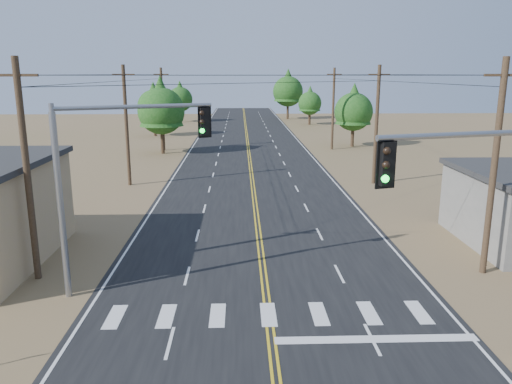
{
  "coord_description": "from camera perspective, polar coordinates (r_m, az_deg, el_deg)",
  "views": [
    {
      "loc": [
        -1.08,
        -9.97,
        9.26
      ],
      "look_at": [
        -0.28,
        14.27,
        3.5
      ],
      "focal_mm": 35.0,
      "sensor_mm": 36.0,
      "label": 1
    }
  ],
  "objects": [
    {
      "name": "utility_pole_right_near",
      "position": [
        25.17,
        25.57,
        2.58
      ],
      "size": [
        1.8,
        0.3,
        10.0
      ],
      "color": "#4C3826",
      "rests_on": "ground"
    },
    {
      "name": "signal_mast_left",
      "position": [
        21.75,
        -16.75,
        2.85
      ],
      "size": [
        6.26,
        2.72,
        8.14
      ],
      "rotation": [
        0.0,
        0.0,
        0.39
      ],
      "color": "gray",
      "rests_on": "ground"
    },
    {
      "name": "tree_left_far",
      "position": [
        100.27,
        -8.67,
        10.71
      ],
      "size": [
        4.8,
        4.8,
        8.01
      ],
      "color": "#3F2D1E",
      "rests_on": "ground"
    },
    {
      "name": "utility_pole_left_mid",
      "position": [
        43.21,
        -14.59,
        7.43
      ],
      "size": [
        1.8,
        0.3,
        10.0
      ],
      "color": "#4C3826",
      "rests_on": "ground"
    },
    {
      "name": "road",
      "position": [
        41.03,
        -0.32,
        0.33
      ],
      "size": [
        15.0,
        200.0,
        0.02
      ],
      "primitive_type": "cube",
      "color": "black",
      "rests_on": "ground"
    },
    {
      "name": "utility_pole_right_far",
      "position": [
        63.17,
        8.81,
        9.44
      ],
      "size": [
        1.8,
        0.3,
        10.0
      ],
      "color": "#4C3826",
      "rests_on": "ground"
    },
    {
      "name": "tree_right_far",
      "position": [
        105.59,
        3.68,
        11.75
      ],
      "size": [
        6.22,
        6.22,
        10.37
      ],
      "color": "#3F2D1E",
      "rests_on": "ground"
    },
    {
      "name": "utility_pole_left_far",
      "position": [
        62.81,
        -10.64,
        9.35
      ],
      "size": [
        1.8,
        0.3,
        10.0
      ],
      "color": "#4C3826",
      "rests_on": "ground"
    },
    {
      "name": "tree_right_near",
      "position": [
        66.14,
        11.1,
        9.42
      ],
      "size": [
        4.91,
        4.91,
        8.18
      ],
      "color": "#3F2D1E",
      "rests_on": "ground"
    },
    {
      "name": "signal_mast_right",
      "position": [
        16.55,
        25.74,
        -2.02
      ],
      "size": [
        5.81,
        1.91,
        7.81
      ],
      "rotation": [
        0.0,
        0.0,
        0.27
      ],
      "color": "gray",
      "rests_on": "ground"
    },
    {
      "name": "tree_right_mid",
      "position": [
        94.48,
        6.18,
        10.32
      ],
      "size": [
        4.3,
        4.3,
        7.16
      ],
      "color": "#3F2D1E",
      "rests_on": "ground"
    },
    {
      "name": "utility_pole_left_near",
      "position": [
        24.26,
        -24.72,
        2.3
      ],
      "size": [
        1.8,
        0.3,
        10.0
      ],
      "color": "#4C3826",
      "rests_on": "ground"
    },
    {
      "name": "tree_left_mid",
      "position": [
        77.89,
        -11.6,
        9.95
      ],
      "size": [
        4.9,
        4.9,
        8.17
      ],
      "color": "#3F2D1E",
      "rests_on": "ground"
    },
    {
      "name": "utility_pole_right_mid",
      "position": [
        43.73,
        13.61,
        7.55
      ],
      "size": [
        1.8,
        0.3,
        10.0
      ],
      "color": "#4C3826",
      "rests_on": "ground"
    },
    {
      "name": "tree_left_near",
      "position": [
        60.08,
        -10.8,
        9.61
      ],
      "size": [
        5.47,
        5.47,
        9.12
      ],
      "color": "#3F2D1E",
      "rests_on": "ground"
    }
  ]
}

